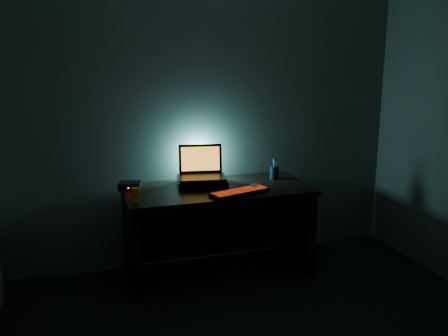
# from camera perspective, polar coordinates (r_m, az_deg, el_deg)

# --- Properties ---
(room) EXTENTS (3.50, 4.00, 2.50)m
(room) POSITION_cam_1_polar(r_m,az_deg,el_deg) (2.45, 10.11, -0.82)
(room) COLOR black
(room) RESTS_ON ground
(desk) EXTENTS (1.50, 0.70, 0.75)m
(desk) POSITION_cam_1_polar(r_m,az_deg,el_deg) (4.16, -0.96, -5.48)
(desk) COLOR black
(desk) RESTS_ON ground
(riser) EXTENTS (0.44, 0.36, 0.06)m
(riser) POSITION_cam_1_polar(r_m,az_deg,el_deg) (4.09, -2.52, -1.60)
(riser) COLOR black
(riser) RESTS_ON desk
(laptop) EXTENTS (0.42, 0.34, 0.26)m
(laptop) POSITION_cam_1_polar(r_m,az_deg,el_deg) (4.12, -2.60, -0.21)
(laptop) COLOR black
(laptop) RESTS_ON riser
(keyboard) EXTENTS (0.50, 0.28, 0.03)m
(keyboard) POSITION_cam_1_polar(r_m,az_deg,el_deg) (3.86, 1.81, -2.76)
(keyboard) COLOR black
(keyboard) RESTS_ON desk
(mousepad) EXTENTS (0.26, 0.24, 0.00)m
(mousepad) POSITION_cam_1_polar(r_m,az_deg,el_deg) (4.01, 3.43, -2.35)
(mousepad) COLOR #0B144F
(mousepad) RESTS_ON desk
(mouse) EXTENTS (0.07, 0.10, 0.03)m
(mouse) POSITION_cam_1_polar(r_m,az_deg,el_deg) (4.01, 3.44, -2.13)
(mouse) COLOR #9C9BA1
(mouse) RESTS_ON mousepad
(pen_cup) EXTENTS (0.10, 0.10, 0.11)m
(pen_cup) POSITION_cam_1_polar(r_m,az_deg,el_deg) (4.32, 5.76, -0.52)
(pen_cup) COLOR black
(pen_cup) RESTS_ON desk
(juice_glass) EXTENTS (0.08, 0.08, 0.11)m
(juice_glass) POSITION_cam_1_polar(r_m,az_deg,el_deg) (3.71, -10.05, -3.05)
(juice_glass) COLOR #E2AD0B
(juice_glass) RESTS_ON desk
(router) EXTENTS (0.20, 0.18, 0.06)m
(router) POSITION_cam_1_polar(r_m,az_deg,el_deg) (4.05, -10.71, -2.00)
(router) COLOR black
(router) RESTS_ON desk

